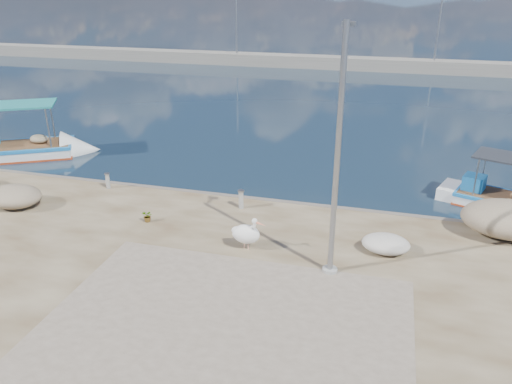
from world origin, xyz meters
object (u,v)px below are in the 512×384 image
at_px(boat_left, 23,152).
at_px(bollard_near, 241,198).
at_px(boat_right, 504,204).
at_px(lamp_post, 337,165).
at_px(pelican, 247,234).

bearing_deg(boat_left, bollard_near, -46.81).
height_order(boat_right, bollard_near, boat_right).
height_order(boat_left, boat_right, boat_left).
distance_m(boat_left, lamp_post, 18.69).
xyz_separation_m(boat_left, pelican, (13.99, -7.00, 0.79)).
height_order(lamp_post, bollard_near, lamp_post).
bearing_deg(pelican, lamp_post, 4.14).
height_order(boat_left, lamp_post, lamp_post).
xyz_separation_m(boat_left, bollard_near, (12.93, -4.11, 0.65)).
height_order(boat_left, bollard_near, boat_left).
distance_m(boat_right, pelican, 10.99).
bearing_deg(boat_right, bollard_near, -138.47).
height_order(boat_left, pelican, boat_left).
xyz_separation_m(boat_right, bollard_near, (-9.75, -3.78, 0.70)).
height_order(pelican, bollard_near, pelican).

